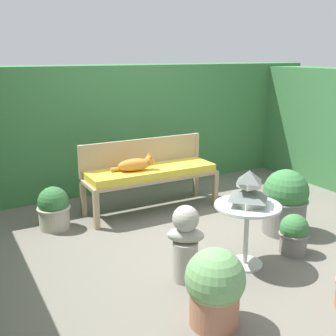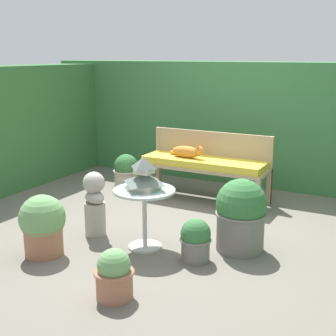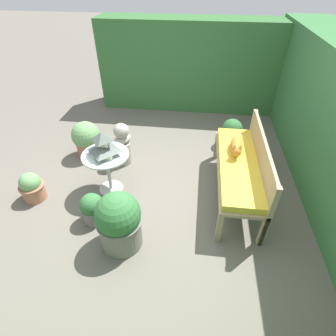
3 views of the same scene
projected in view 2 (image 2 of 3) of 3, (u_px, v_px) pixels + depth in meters
ground at (176, 225)px, 5.26m from camera, size 30.00×30.00×0.00m
foliage_hedge_back at (247, 122)px, 7.01m from camera, size 6.40×0.80×1.76m
foliage_hedge_left at (0, 129)px, 6.49m from camera, size 0.70×3.50×1.71m
garden_bench at (204, 165)px, 6.05m from camera, size 1.67×0.53×0.55m
bench_backrest at (212, 149)px, 6.21m from camera, size 1.67×0.06×0.87m
cat at (188, 152)px, 6.08m from camera, size 0.53×0.20×0.21m
patio_table at (144, 202)px, 4.53m from camera, size 0.61×0.61×0.60m
pagoda_birdhouse at (144, 176)px, 4.47m from camera, size 0.34×0.34×0.32m
garden_bust at (95, 203)px, 4.88m from camera, size 0.37×0.33×0.69m
potted_plant_bench_left at (126, 171)px, 6.68m from camera, size 0.37×0.37×0.49m
potted_plant_bench_right at (43, 225)px, 4.42m from camera, size 0.44×0.44×0.59m
potted_plant_patio_mid at (196, 240)px, 4.30m from camera, size 0.30×0.30×0.41m
potted_plant_table_near at (241, 215)px, 4.50m from camera, size 0.50×0.50×0.72m
potted_plant_hedge_corner at (114, 275)px, 3.64m from camera, size 0.32×0.32×0.41m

